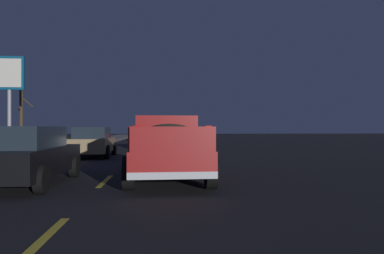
% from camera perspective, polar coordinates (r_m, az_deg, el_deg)
% --- Properties ---
extents(ground, '(144.00, 144.00, 0.00)m').
position_cam_1_polar(ground, '(27.85, -7.96, -3.25)').
color(ground, black).
extents(sidewalk_shoulder, '(108.00, 4.00, 0.12)m').
position_cam_1_polar(sidewalk_shoulder, '(28.74, -19.40, -3.03)').
color(sidewalk_shoulder, gray).
rests_on(sidewalk_shoulder, ground).
extents(lane_markings, '(108.00, 3.54, 0.01)m').
position_cam_1_polar(lane_markings, '(30.31, -12.47, -2.99)').
color(lane_markings, yellow).
rests_on(lane_markings, ground).
extents(pickup_truck, '(5.48, 2.39, 1.87)m').
position_cam_1_polar(pickup_truck, '(10.95, -3.83, -2.87)').
color(pickup_truck, maroon).
rests_on(pickup_truck, ground).
extents(sedan_tan, '(4.43, 2.06, 1.54)m').
position_cam_1_polar(sedan_tan, '(20.03, -14.92, -2.20)').
color(sedan_tan, '#9E845B').
rests_on(sedan_tan, ground).
extents(sedan_silver, '(4.45, 2.10, 1.54)m').
position_cam_1_polar(sedan_silver, '(25.34, -4.25, -1.78)').
color(sedan_silver, '#B2B5BA').
rests_on(sedan_silver, ground).
extents(sedan_red, '(4.43, 2.08, 1.54)m').
position_cam_1_polar(sedan_red, '(37.22, -4.42, -1.27)').
color(sedan_red, maroon).
rests_on(sedan_red, ground).
extents(sedan_black, '(4.43, 2.07, 1.54)m').
position_cam_1_polar(sedan_black, '(10.74, -24.19, -3.95)').
color(sedan_black, black).
rests_on(sedan_black, ground).
extents(gas_price_sign, '(0.27, 1.90, 6.21)m').
position_cam_1_polar(gas_price_sign, '(27.37, -26.16, 6.41)').
color(gas_price_sign, '#99999E').
rests_on(gas_price_sign, ground).
extents(bare_tree_far, '(1.56, 1.26, 4.54)m').
position_cam_1_polar(bare_tree_far, '(32.44, -24.66, 1.38)').
color(bare_tree_far, '#423323').
rests_on(bare_tree_far, ground).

